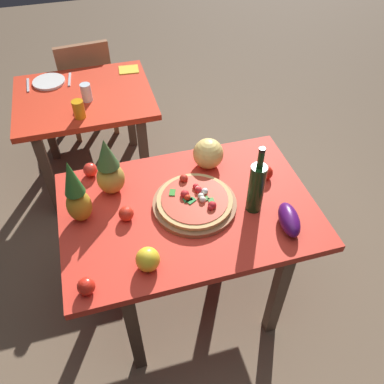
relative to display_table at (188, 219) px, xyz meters
The scene contains 22 objects.
ground_plane 0.64m from the display_table, ahead, with size 10.00×10.00×0.00m, color brown.
display_table is the anchor object (origin of this frame).
background_table 1.24m from the display_table, 108.90° to the left, with size 0.91×0.75×0.73m.
dining_chair 1.82m from the display_table, 101.68° to the left, with size 0.43×0.43×0.85m.
pizza_board 0.11m from the display_table, ahead, with size 0.41×0.41×0.03m, color #95603E.
pizza 0.14m from the display_table, ahead, with size 0.37×0.37×0.06m.
wine_bottle 0.39m from the display_table, 16.65° to the right, with size 0.08×0.08×0.37m.
pineapple_left 0.56m from the display_table, behind, with size 0.12×0.12×0.35m.
pineapple_right 0.46m from the display_table, 146.86° to the left, with size 0.14×0.14×0.32m.
melon 0.37m from the display_table, 55.27° to the left, with size 0.16×0.16×0.16m, color #F0CA6B.
bell_pepper 0.41m from the display_table, 131.45° to the right, with size 0.10×0.10×0.11m, color yellow.
eggplant 0.50m from the display_table, 30.06° to the right, with size 0.20×0.09×0.09m, color #461057.
tomato_near_board 0.58m from the display_table, 139.74° to the left, with size 0.07×0.07×0.07m, color red.
tomato_beside_pepper 0.63m from the display_table, 146.91° to the right, with size 0.07×0.07×0.07m, color red.
tomato_by_bottle 0.32m from the display_table, behind, with size 0.07×0.07×0.07m, color red.
tomato_at_corner 0.47m from the display_table, 11.53° to the left, with size 0.07×0.07×0.07m, color red.
drinking_glass_juice 1.03m from the display_table, 115.66° to the left, with size 0.07×0.07×0.11m, color orange.
drinking_glass_water 1.17m from the display_table, 108.97° to the left, with size 0.07×0.07×0.12m, color silver.
dinner_plate 1.53m from the display_table, 113.78° to the left, with size 0.22×0.22×0.02m, color white.
fork_utensil 1.59m from the display_table, 118.42° to the left, with size 0.02×0.18×0.01m, color silver.
knife_utensil 1.47m from the display_table, 108.79° to the left, with size 0.02×0.18×0.01m, color silver.
napkin_folded 1.42m from the display_table, 92.13° to the left, with size 0.14×0.12×0.01m, color yellow.
Camera 1 is at (-0.34, -1.29, 2.18)m, focal length 37.70 mm.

